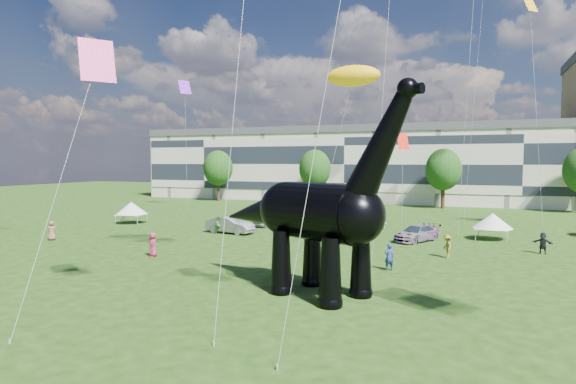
% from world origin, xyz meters
% --- Properties ---
extents(ground, '(220.00, 220.00, 0.00)m').
position_xyz_m(ground, '(0.00, 0.00, 0.00)').
color(ground, '#16330C').
rests_on(ground, ground).
extents(terrace_row, '(78.00, 11.00, 12.00)m').
position_xyz_m(terrace_row, '(-8.00, 62.00, 6.00)').
color(terrace_row, beige).
rests_on(terrace_row, ground).
extents(tree_far_left, '(5.20, 5.20, 9.44)m').
position_xyz_m(tree_far_left, '(-30.00, 53.00, 6.29)').
color(tree_far_left, '#382314').
rests_on(tree_far_left, ground).
extents(tree_mid_left, '(5.20, 5.20, 9.44)m').
position_xyz_m(tree_mid_left, '(-12.00, 53.00, 6.29)').
color(tree_mid_left, '#382314').
rests_on(tree_mid_left, ground).
extents(tree_mid_right, '(5.20, 5.20, 9.44)m').
position_xyz_m(tree_mid_right, '(8.00, 53.00, 6.29)').
color(tree_mid_right, '#382314').
rests_on(tree_mid_right, ground).
extents(dinosaur_sculpture, '(13.25, 7.21, 11.15)m').
position_xyz_m(dinosaur_sculpture, '(4.44, 2.44, 4.21)').
color(dinosaur_sculpture, black).
rests_on(dinosaur_sculpture, ground).
extents(car_silver, '(1.93, 4.04, 1.33)m').
position_xyz_m(car_silver, '(-8.61, 25.69, 0.67)').
color(car_silver, silver).
rests_on(car_silver, ground).
extents(car_grey, '(5.17, 2.50, 1.63)m').
position_xyz_m(car_grey, '(-9.73, 19.70, 0.82)').
color(car_grey, gray).
rests_on(car_grey, ground).
extents(car_white, '(6.44, 3.83, 1.68)m').
position_xyz_m(car_white, '(1.01, 27.79, 0.84)').
color(car_white, white).
rests_on(car_white, ground).
extents(car_dark, '(4.16, 5.28, 1.43)m').
position_xyz_m(car_dark, '(7.77, 21.45, 0.72)').
color(car_dark, '#595960').
rests_on(car_dark, ground).
extents(gazebo_near, '(3.78, 3.78, 2.39)m').
position_xyz_m(gazebo_near, '(13.99, 24.89, 1.68)').
color(gazebo_near, white).
rests_on(gazebo_near, ground).
extents(gazebo_left, '(4.22, 4.22, 2.44)m').
position_xyz_m(gazebo_left, '(-23.72, 22.26, 1.71)').
color(gazebo_left, silver).
rests_on(gazebo_left, ground).
extents(visitors, '(50.38, 29.35, 1.80)m').
position_xyz_m(visitors, '(-2.73, 16.62, 0.86)').
color(visitors, black).
rests_on(visitors, ground).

